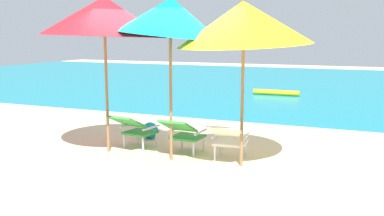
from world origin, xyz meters
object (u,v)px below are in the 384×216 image
Objects in this scene: swim_buoy at (276,92)px; beach_umbrella_right at (244,23)px; beach_umbrella_left at (104,16)px; lounge_chair_right at (228,138)px; lounge_chair_left at (134,128)px; beach_ball at (150,130)px; lounge_chair_center at (183,132)px; beach_umbrella_center at (170,17)px.

beach_umbrella_right reaches higher than swim_buoy.
beach_umbrella_right is at bearing 1.35° from beach_umbrella_left.
lounge_chair_right is at bearing -83.93° from swim_buoy.
lounge_chair_right is (1.83, -0.09, 0.00)m from lounge_chair_left.
beach_ball is (-1.95, 0.93, -0.24)m from lounge_chair_right.
beach_umbrella_left reaches higher than lounge_chair_right.
lounge_chair_center is 2.41m from beach_umbrella_left.
lounge_chair_right is 2.96m from beach_umbrella_left.
beach_ball is (-1.09, 0.83, -0.24)m from lounge_chair_center.
beach_umbrella_center is (-0.06, -0.37, 1.96)m from lounge_chair_center.
beach_umbrella_left is 1.27m from beach_umbrella_center.
swim_buoy is 0.58× the size of beach_umbrella_center.
beach_umbrella_left is at bearing -101.65° from beach_ball.
lounge_chair_center is 0.29× the size of beach_umbrella_left.
lounge_chair_right is at bearing 5.86° from beach_umbrella_left.
beach_umbrella_right is (0.27, -0.17, 1.85)m from lounge_chair_right.
swim_buoy is 8.91m from beach_umbrella_left.
lounge_chair_left is 1.83m from lounge_chair_right.
beach_umbrella_left is (-0.36, -0.32, 1.99)m from lounge_chair_left.
beach_umbrella_center is 1.20m from beach_umbrella_right.
beach_ball is at bearing 78.35° from beach_umbrella_left.
lounge_chair_left and lounge_chair_center have the same top height.
beach_umbrella_left reaches higher than lounge_chair_left.
lounge_chair_center is 1.39m from beach_ball.
beach_ball is at bearing -98.28° from swim_buoy.
lounge_chair_left is 0.32× the size of beach_umbrella_right.
lounge_chair_left is at bearing 158.37° from beach_umbrella_center.
beach_umbrella_left is 2.47m from beach_umbrella_right.
beach_umbrella_right reaches higher than beach_ball.
beach_umbrella_center reaches higher than swim_buoy.
lounge_chair_right is 0.31× the size of beach_umbrella_right.
beach_umbrella_left is (-1.33, -0.32, 1.99)m from lounge_chair_center.
beach_umbrella_right is (1.13, -0.26, 1.85)m from lounge_chair_center.
beach_umbrella_left is 1.06× the size of beach_umbrella_right.
lounge_chair_right is (0.86, -0.10, 0.00)m from lounge_chair_center.
beach_umbrella_center is at bearing -163.67° from lounge_chair_right.
lounge_chair_left is 1.03× the size of lounge_chair_right.
lounge_chair_center is at bearing 80.84° from beach_umbrella_center.
lounge_chair_center is 0.33× the size of beach_umbrella_center.
swim_buoy is 1.77× the size of lounge_chair_center.
beach_umbrella_center reaches higher than lounge_chair_right.
beach_umbrella_center is at bearing -49.10° from beach_ball.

